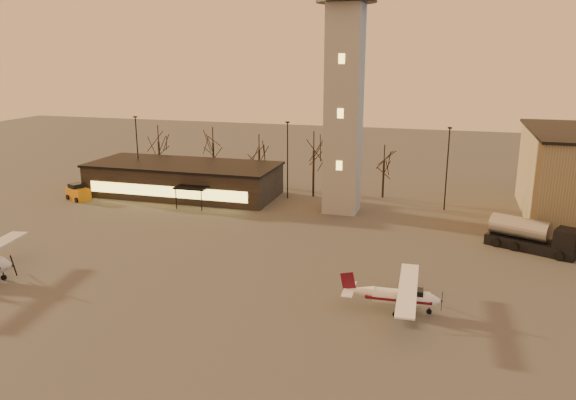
% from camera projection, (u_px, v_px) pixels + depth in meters
% --- Properties ---
extents(ground, '(220.00, 220.00, 0.00)m').
position_uv_depth(ground, '(261.00, 320.00, 40.43)').
color(ground, '#454240').
rests_on(ground, ground).
extents(control_tower, '(6.80, 6.80, 32.60)m').
position_uv_depth(control_tower, '(345.00, 74.00, 64.12)').
color(control_tower, '#9A9892').
rests_on(control_tower, ground).
extents(terminal, '(25.40, 12.20, 4.30)m').
position_uv_depth(terminal, '(184.00, 179.00, 75.54)').
color(terminal, black).
rests_on(terminal, ground).
extents(light_poles, '(58.50, 12.25, 10.14)m').
position_uv_depth(light_poles, '(348.00, 166.00, 67.69)').
color(light_poles, black).
rests_on(light_poles, ground).
extents(tree_row, '(37.20, 9.20, 8.80)m').
position_uv_depth(tree_row, '(259.00, 146.00, 78.99)').
color(tree_row, black).
rests_on(tree_row, ground).
extents(cessna_front, '(7.87, 9.95, 2.74)m').
position_uv_depth(cessna_front, '(402.00, 299.00, 41.50)').
color(cessna_front, white).
rests_on(cessna_front, ground).
extents(fuel_truck, '(8.58, 5.56, 3.09)m').
position_uv_depth(fuel_truck, '(531.00, 238.00, 54.36)').
color(fuel_truck, black).
rests_on(fuel_truck, ground).
extents(service_cart, '(3.76, 3.14, 2.11)m').
position_uv_depth(service_cart, '(78.00, 194.00, 73.24)').
color(service_cart, '#C9760B').
rests_on(service_cart, ground).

